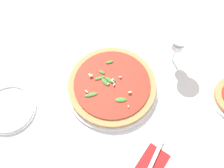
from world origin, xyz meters
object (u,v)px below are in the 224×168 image
object	(u,v)px
pizza_arugula_main	(112,86)
wine_glass	(179,43)
side_plate_white	(9,109)
fork	(151,166)

from	to	relation	value
pizza_arugula_main	wine_glass	distance (m)	0.28
wine_glass	side_plate_white	size ratio (longest dim) A/B	0.85
pizza_arugula_main	fork	size ratio (longest dim) A/B	1.80
side_plate_white	wine_glass	bearing A→B (deg)	145.88
wine_glass	fork	distance (m)	0.42
pizza_arugula_main	side_plate_white	xyz separation A→B (m)	(0.28, -0.23, -0.01)
wine_glass	side_plate_white	distance (m)	0.63
wine_glass	pizza_arugula_main	bearing A→B (deg)	-26.44
fork	side_plate_white	distance (m)	0.52
pizza_arugula_main	fork	world-z (taller)	pizza_arugula_main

